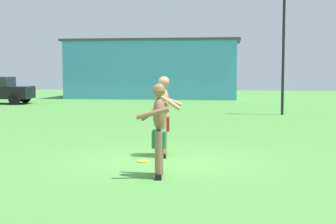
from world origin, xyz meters
The scene contains 6 objects.
ground_plane centered at (0.00, 0.00, 0.00)m, with size 80.00×80.00×0.00m, color #4C8E3D.
player_with_cap centered at (0.14, -1.34, 0.90)m, with size 0.60×0.69×1.65m.
player_in_red centered at (-0.04, 0.75, 0.93)m, with size 0.62×0.69×1.75m.
frisbee centered at (-0.37, 0.00, 0.01)m, with size 0.26×0.26×0.03m, color yellow.
lamp_post centered at (3.67, 11.68, 3.36)m, with size 0.60×0.24×5.45m.
outbuilding_behind_lot centered at (-4.03, 24.52, 2.07)m, with size 12.28×4.72×4.12m.
Camera 1 is at (1.35, -9.68, 1.84)m, focal length 51.63 mm.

